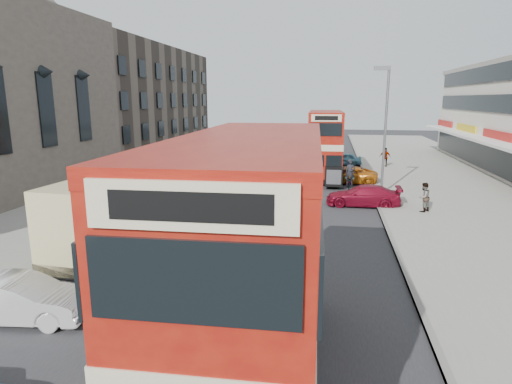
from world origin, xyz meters
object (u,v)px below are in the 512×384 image
Objects in this scene: car_right_c at (343,159)px; cyclist at (350,180)px; bus_main at (252,267)px; bus_second at (325,144)px; pedestrian_near at (424,197)px; car_right_b at (347,175)px; pedestrian_far at (385,157)px; coach at (148,199)px; car_left_front at (20,299)px; car_right_a at (363,196)px; street_lamp at (384,121)px.

cyclist reaches higher than car_right_c.
bus_main is at bearing -93.02° from cyclist.
pedestrian_near is (5.54, -10.43, -1.69)m from bus_second.
car_right_b is 2.60× the size of pedestrian_far.
coach is at bearing -57.30° from bus_main.
coach is 25.12m from car_right_c.
bus_second is at bearing -24.80° from car_left_front.
coach is 12.54m from car_right_a.
street_lamp is at bearing 29.04° from car_right_b.
bus_main is 5.94× the size of pedestrian_near.
bus_second is (-3.71, 6.26, -2.13)m from street_lamp.
cyclist is (2.84, 21.45, -2.08)m from bus_main.
bus_main is (-4.71, -19.77, -1.99)m from street_lamp.
bus_second is at bearing -94.31° from bus_main.
bus_second reaches higher than car_right_b.
car_right_c is at bearing -96.68° from bus_main.
car_right_b is at bearing -103.91° from pedestrian_far.
car_right_b is 9.10m from pedestrian_near.
car_right_a is at bearing 103.51° from bus_second.
car_left_front is at bearing -16.22° from car_right_c.
pedestrian_far is at bearing 157.84° from car_right_b.
car_right_a is (3.45, 16.91, -2.17)m from bus_main.
street_lamp is 4.79m from cyclist.
coach reaches higher than pedestrian_far.
car_right_a is 1.23× the size of car_right_c.
pedestrian_near is (13.50, 13.97, 0.32)m from car_left_front.
pedestrian_near is 0.77× the size of cyclist.
street_lamp reaches higher than car_right_a.
pedestrian_far is at bearing 82.32° from street_lamp.
car_right_a is at bearing -41.00° from car_left_front.
bus_second is 2.36× the size of car_left_front.
pedestrian_far is at bearing -30.60° from car_left_front.
coach is (-11.29, -10.30, -3.04)m from street_lamp.
car_left_front is 22.11m from cyclist.
cyclist is at bearing 110.39° from bus_second.
cyclist reaches higher than car_right_a.
street_lamp reaches higher than bus_main.
street_lamp reaches higher than car_left_front.
street_lamp is at bearing -110.82° from pedestrian_near.
car_right_c is at bearing 173.12° from pedestrian_far.
bus_main is 2.17× the size of car_right_b.
street_lamp reaches higher than pedestrian_near.
bus_main is 1.05× the size of bus_second.
street_lamp is 2.35× the size of car_right_c.
coach is at bearing -109.19° from pedestrian_far.
bus_second reaches higher than pedestrian_near.
pedestrian_near is at bearing -78.17° from pedestrian_far.
coach is at bearing -9.52° from car_left_front.
car_left_front is 1.84× the size of cyclist.
bus_main is at bearing 86.29° from bus_second.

